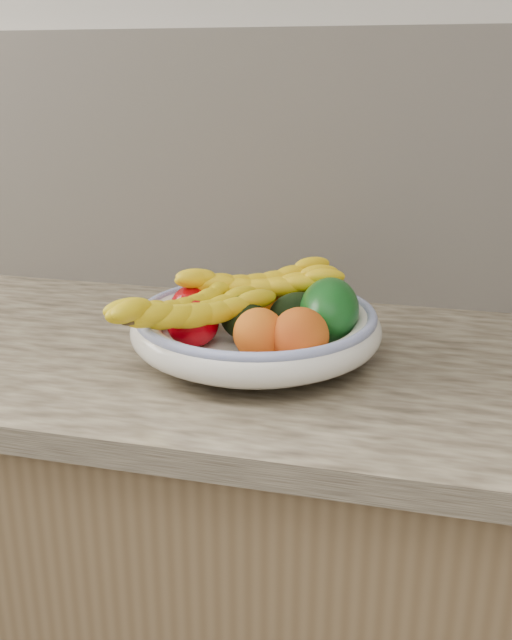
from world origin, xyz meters
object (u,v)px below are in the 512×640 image
Objects in this scene: fruit_bowl at (256,327)px; green_mango at (329,311)px; banana_bunch_front at (188,315)px; banana_bunch_back at (258,288)px.

green_mango reaches higher than fruit_bowl.
banana_bunch_front is (-0.09, -0.07, 0.03)m from fruit_bowl.
green_mango is at bearing -32.21° from banana_bunch_front.
green_mango is 0.50× the size of banana_bunch_back.
banana_bunch_back is (-0.02, 0.08, 0.04)m from fruit_bowl.
banana_bunch_back is at bearing 101.63° from fruit_bowl.
banana_bunch_back reaches higher than banana_bunch_front.
banana_bunch_back reaches higher than fruit_bowl.
green_mango is at bearing -47.27° from banana_bunch_back.
banana_bunch_front reaches higher than fruit_bowl.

